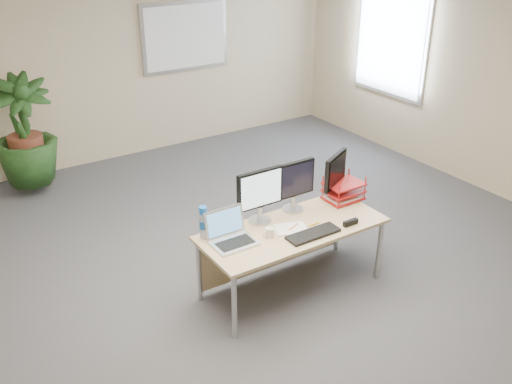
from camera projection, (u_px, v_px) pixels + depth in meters
floor at (276, 306)px, 4.96m from camera, size 8.00×8.00×0.00m
back_wall at (102, 61)px, 7.39m from camera, size 7.00×0.04×2.70m
whiteboard at (185, 36)px, 7.86m from camera, size 1.30×0.04×0.95m
window at (391, 39)px, 7.71m from camera, size 0.04×1.30×1.55m
desk at (287, 236)px, 5.05m from camera, size 1.65×0.70×0.63m
floor_plant at (24, 135)px, 6.65m from camera, size 0.89×0.89×1.50m
monitor_left at (260, 193)px, 4.89m from camera, size 0.44×0.20×0.49m
monitor_right at (294, 183)px, 5.10m from camera, size 0.42×0.19×0.47m
monitor_dark at (335, 174)px, 5.30m from camera, size 0.38×0.22×0.46m
laptop at (230, 235)px, 4.69m from camera, size 0.36×0.31×0.26m
keyboard at (313, 234)px, 4.80m from camera, size 0.48×0.16×0.03m
coffee_mug at (269, 232)px, 4.76m from camera, size 0.11×0.07×0.08m
spiral_notebook at (291, 229)px, 4.89m from camera, size 0.32×0.28×0.01m
orange_pen at (293, 227)px, 4.90m from camera, size 0.13×0.06×0.01m
yellow_highlighter at (314, 224)px, 4.96m from camera, size 0.12×0.02×0.02m
water_bottle at (204, 223)px, 4.72m from camera, size 0.07×0.07×0.29m
letter_tray at (343, 192)px, 5.37m from camera, size 0.35×0.26×0.16m
stapler at (350, 223)px, 4.95m from camera, size 0.15×0.04×0.05m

